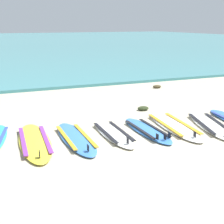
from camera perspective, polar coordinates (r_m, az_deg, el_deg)
The scene contains 9 objects.
ground_plane at distance 6.69m, azimuth 2.65°, elevation -4.72°, with size 80.00×80.00×0.00m, color #B7AD93.
surfboard_1 at distance 6.68m, azimuth -12.82°, elevation -4.80°, with size 0.81×2.39×0.18m.
surfboard_2 at distance 6.74m, azimuth -6.09°, elevation -4.32°, with size 0.63×2.16×0.18m.
surfboard_3 at distance 6.98m, azimuth 0.21°, elevation -3.55°, with size 0.60×1.98×0.18m.
surfboard_4 at distance 7.21m, azimuth 5.87°, elevation -3.01°, with size 0.55×1.94×0.18m.
surfboard_5 at distance 7.63m, azimuth 10.23°, elevation -2.18°, with size 0.90×2.44×0.18m.
surfboard_6 at distance 7.86m, azimuth 16.01°, elevation -2.02°, with size 1.20×2.29×0.18m.
seaweed_clump_near_shoreline at distance 12.06m, azimuth 7.53°, elevation 4.26°, with size 0.30×0.24×0.11m, color #4C4228.
seaweed_clump_mid_sand at distance 8.94m, azimuth 5.22°, elevation 0.62°, with size 0.30×0.24×0.11m, color #2D381E.
Camera 1 is at (-2.78, -5.66, 2.24)m, focal length 54.71 mm.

